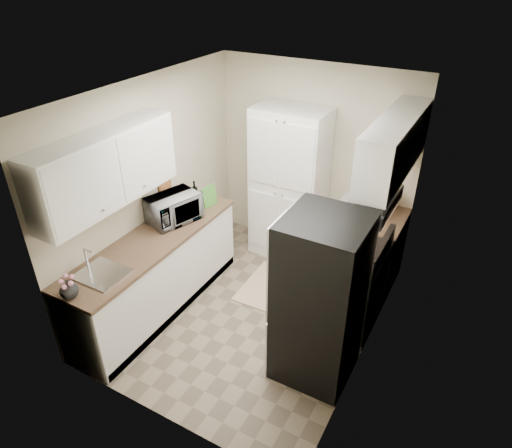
# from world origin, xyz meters

# --- Properties ---
(ground) EXTENTS (3.20, 3.20, 0.00)m
(ground) POSITION_xyz_m (0.00, 0.00, 0.00)
(ground) COLOR #7A6B56
(ground) RESTS_ON ground
(room_shell) EXTENTS (2.64, 3.24, 2.52)m
(room_shell) POSITION_xyz_m (-0.02, -0.01, 1.63)
(room_shell) COLOR beige
(room_shell) RESTS_ON ground
(pantry_cabinet) EXTENTS (0.90, 0.55, 2.00)m
(pantry_cabinet) POSITION_xyz_m (-0.20, 1.32, 1.00)
(pantry_cabinet) COLOR white
(pantry_cabinet) RESTS_ON ground
(base_cabinet_left) EXTENTS (0.60, 2.30, 0.88)m
(base_cabinet_left) POSITION_xyz_m (-0.99, -0.43, 0.44)
(base_cabinet_left) COLOR white
(base_cabinet_left) RESTS_ON ground
(countertop_left) EXTENTS (0.63, 2.33, 0.04)m
(countertop_left) POSITION_xyz_m (-0.99, -0.43, 0.90)
(countertop_left) COLOR brown
(countertop_left) RESTS_ON base_cabinet_left
(base_cabinet_right) EXTENTS (0.60, 0.80, 0.88)m
(base_cabinet_right) POSITION_xyz_m (0.99, 1.19, 0.44)
(base_cabinet_right) COLOR white
(base_cabinet_right) RESTS_ON ground
(countertop_right) EXTENTS (0.63, 0.83, 0.04)m
(countertop_right) POSITION_xyz_m (0.99, 1.19, 0.90)
(countertop_right) COLOR brown
(countertop_right) RESTS_ON base_cabinet_right
(electric_range) EXTENTS (0.71, 0.78, 1.13)m
(electric_range) POSITION_xyz_m (0.97, 0.39, 0.48)
(electric_range) COLOR #B7B7BC
(electric_range) RESTS_ON ground
(refrigerator) EXTENTS (0.70, 0.72, 1.70)m
(refrigerator) POSITION_xyz_m (0.94, -0.41, 0.85)
(refrigerator) COLOR #B7B7BC
(refrigerator) RESTS_ON ground
(microwave) EXTENTS (0.53, 0.65, 0.31)m
(microwave) POSITION_xyz_m (-1.02, 0.01, 1.08)
(microwave) COLOR #A6A6AB
(microwave) RESTS_ON countertop_left
(wine_bottle) EXTENTS (0.07, 0.07, 0.28)m
(wine_bottle) POSITION_xyz_m (-1.04, 0.44, 1.06)
(wine_bottle) COLOR black
(wine_bottle) RESTS_ON countertop_left
(flower_vase) EXTENTS (0.20, 0.20, 0.17)m
(flower_vase) POSITION_xyz_m (-1.00, -1.52, 1.01)
(flower_vase) COLOR white
(flower_vase) RESTS_ON countertop_left
(cutting_board) EXTENTS (0.06, 0.20, 0.26)m
(cutting_board) POSITION_xyz_m (-0.86, 0.50, 1.05)
(cutting_board) COLOR #438A2F
(cutting_board) RESTS_ON countertop_left
(toaster_oven) EXTENTS (0.44, 0.51, 0.25)m
(toaster_oven) POSITION_xyz_m (0.93, 1.34, 1.05)
(toaster_oven) COLOR #BBBCC0
(toaster_oven) RESTS_ON countertop_right
(fruit_basket) EXTENTS (0.25, 0.25, 0.10)m
(fruit_basket) POSITION_xyz_m (0.93, 1.34, 1.22)
(fruit_basket) COLOR orange
(fruit_basket) RESTS_ON toaster_oven
(kitchen_mat) EXTENTS (0.57, 0.89, 0.01)m
(kitchen_mat) POSITION_xyz_m (-0.05, 0.49, 0.01)
(kitchen_mat) COLOR #D4B393
(kitchen_mat) RESTS_ON ground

